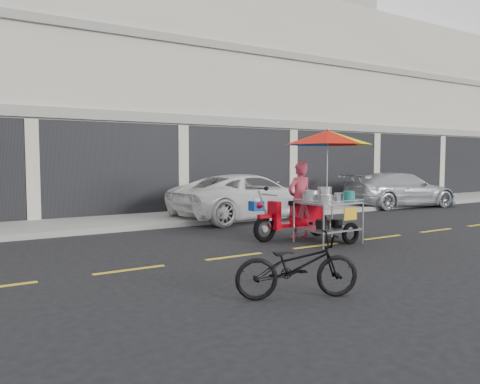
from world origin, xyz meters
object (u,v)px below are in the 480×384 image
near_bicycle (297,266)px  food_vendor_rig (317,170)px  white_pickup (249,196)px  silver_pickup (400,190)px

near_bicycle → food_vendor_rig: (3.09, 3.15, 1.14)m
white_pickup → near_bicycle: white_pickup is taller
near_bicycle → food_vendor_rig: size_ratio=0.66×
near_bicycle → white_pickup: bearing=-6.2°
food_vendor_rig → silver_pickup: bearing=26.2°
silver_pickup → food_vendor_rig: (-7.58, -3.91, 0.91)m
silver_pickup → near_bicycle: size_ratio=2.76×
food_vendor_rig → white_pickup: bearing=77.0°
silver_pickup → near_bicycle: silver_pickup is taller
white_pickup → silver_pickup: (6.73, -0.13, -0.03)m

